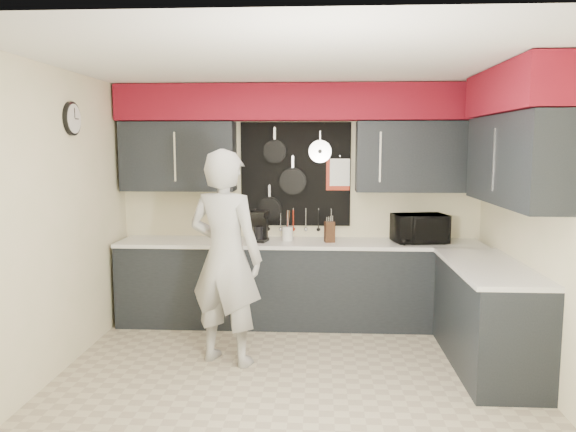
# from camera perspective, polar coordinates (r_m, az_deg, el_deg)

# --- Properties ---
(ground) EXTENTS (4.00, 4.00, 0.00)m
(ground) POSITION_cam_1_polar(r_m,az_deg,el_deg) (4.92, 0.46, -16.08)
(ground) COLOR #B7AD8E
(ground) RESTS_ON ground
(back_wall_assembly) EXTENTS (4.00, 0.36, 2.60)m
(back_wall_assembly) POSITION_cam_1_polar(r_m,az_deg,el_deg) (6.12, 1.29, 7.79)
(back_wall_assembly) COLOR #F6E5BE
(back_wall_assembly) RESTS_ON ground
(right_wall_assembly) EXTENTS (0.36, 3.50, 2.60)m
(right_wall_assembly) POSITION_cam_1_polar(r_m,az_deg,el_deg) (5.05, 22.27, 6.63)
(right_wall_assembly) COLOR #F6E5BE
(right_wall_assembly) RESTS_ON ground
(left_wall_assembly) EXTENTS (0.05, 3.50, 2.60)m
(left_wall_assembly) POSITION_cam_1_polar(r_m,az_deg,el_deg) (5.08, -22.60, -0.27)
(left_wall_assembly) COLOR #F6E5BE
(left_wall_assembly) RESTS_ON ground
(base_cabinets) EXTENTS (3.95, 2.20, 0.92)m
(base_cabinets) POSITION_cam_1_polar(r_m,az_deg,el_deg) (5.85, 5.85, -7.59)
(base_cabinets) COLOR black
(base_cabinets) RESTS_ON ground
(microwave) EXTENTS (0.60, 0.47, 0.30)m
(microwave) POSITION_cam_1_polar(r_m,az_deg,el_deg) (6.11, 13.21, -1.23)
(microwave) COLOR black
(microwave) RESTS_ON base_cabinets
(knife_block) EXTENTS (0.12, 0.12, 0.22)m
(knife_block) POSITION_cam_1_polar(r_m,az_deg,el_deg) (5.99, 4.24, -1.62)
(knife_block) COLOR #351810
(knife_block) RESTS_ON base_cabinets
(utensil_crock) EXTENTS (0.12, 0.12, 0.15)m
(utensil_crock) POSITION_cam_1_polar(r_m,az_deg,el_deg) (6.08, -0.05, -1.80)
(utensil_crock) COLOR white
(utensil_crock) RESTS_ON base_cabinets
(coffee_maker) EXTENTS (0.21, 0.25, 0.33)m
(coffee_maker) POSITION_cam_1_polar(r_m,az_deg,el_deg) (6.04, -2.99, -0.99)
(coffee_maker) COLOR black
(coffee_maker) RESTS_ON base_cabinets
(person) EXTENTS (0.82, 0.67, 1.92)m
(person) POSITION_cam_1_polar(r_m,az_deg,el_deg) (5.01, -6.38, -4.22)
(person) COLOR #B0B0AD
(person) RESTS_ON ground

